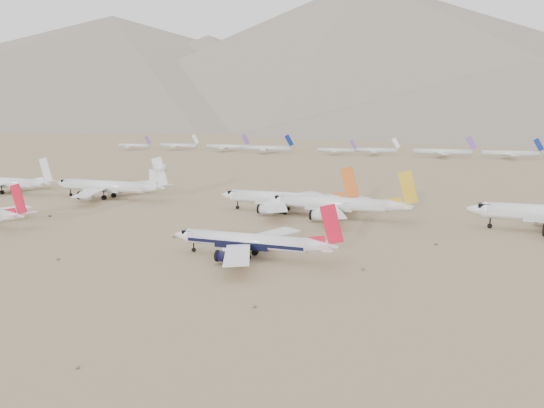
% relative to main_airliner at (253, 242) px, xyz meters
% --- Properties ---
extents(ground, '(7000.00, 7000.00, 0.00)m').
position_rel_main_airliner_xyz_m(ground, '(1.87, -2.67, -3.91)').
color(ground, '#7E6649').
rests_on(ground, ground).
extents(main_airliner, '(40.30, 39.36, 14.22)m').
position_rel_main_airliner_xyz_m(main_airliner, '(0.00, 0.00, 0.00)').
color(main_airliner, white).
rests_on(main_airliner, ground).
extents(row2_gold_tail, '(46.88, 45.85, 16.69)m').
position_rel_main_airliner_xyz_m(row2_gold_tail, '(7.70, 54.88, 0.76)').
color(row2_gold_tail, white).
rests_on(row2_gold_tail, ground).
extents(row2_orange_tail, '(47.23, 46.20, 16.85)m').
position_rel_main_airliner_xyz_m(row2_orange_tail, '(-11.74, 59.28, 0.82)').
color(row2_orange_tail, white).
rests_on(row2_orange_tail, ground).
extents(row2_white_trijet, '(50.28, 49.14, 17.82)m').
position_rel_main_airliner_xyz_m(row2_white_trijet, '(-87.66, 63.27, 1.25)').
color(row2_white_trijet, white).
rests_on(row2_white_trijet, ground).
extents(row2_white_twin, '(45.46, 44.48, 16.24)m').
position_rel_main_airliner_xyz_m(row2_white_twin, '(-139.03, 60.55, 0.66)').
color(row2_white_twin, white).
rests_on(row2_white_twin, ground).
extents(distant_storage_row, '(565.22, 58.85, 15.35)m').
position_rel_main_airliner_xyz_m(distant_storage_row, '(26.12, 333.85, 0.58)').
color(distant_storage_row, silver).
rests_on(distant_storage_row, ground).
extents(mountain_range, '(7354.00, 3024.00, 470.00)m').
position_rel_main_airliner_xyz_m(mountain_range, '(72.05, 1645.35, 186.41)').
color(mountain_range, slate).
rests_on(mountain_range, ground).
extents(desert_scrub, '(247.37, 121.67, 0.63)m').
position_rel_main_airliner_xyz_m(desert_scrub, '(-9.21, -29.15, -3.63)').
color(desert_scrub, brown).
rests_on(desert_scrub, ground).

